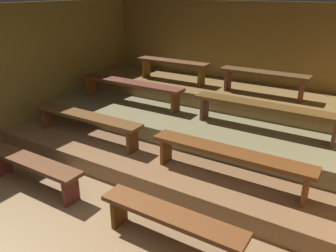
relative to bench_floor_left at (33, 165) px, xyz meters
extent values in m
cube|color=brown|center=(1.12, 1.76, -0.39)|extent=(6.50, 5.79, 0.08)
cube|color=olive|center=(1.12, 4.28, 0.85)|extent=(6.50, 0.06, 2.40)
cube|color=brown|center=(-1.76, 1.76, 0.85)|extent=(0.06, 5.79, 2.40)
cube|color=brown|center=(1.12, 2.44, -0.22)|extent=(5.70, 3.63, 0.27)
cube|color=#716947|center=(1.12, 2.93, 0.05)|extent=(5.70, 2.64, 0.27)
cube|color=brown|center=(1.12, 3.56, 0.32)|extent=(5.70, 1.39, 0.27)
cube|color=#55321C|center=(0.00, 0.00, 0.05)|extent=(1.67, 0.31, 0.05)
cube|color=brown|center=(-0.72, 0.00, -0.16)|extent=(0.05, 0.25, 0.38)
cube|color=brown|center=(0.72, 0.00, -0.16)|extent=(0.05, 0.25, 0.38)
cube|color=brown|center=(2.24, 0.00, 0.05)|extent=(1.67, 0.31, 0.05)
cube|color=#563311|center=(1.52, 0.00, -0.16)|extent=(0.05, 0.25, 0.38)
cube|color=brown|center=(-0.15, 1.20, 0.32)|extent=(2.17, 0.31, 0.05)
cube|color=#523119|center=(-1.11, 1.20, 0.11)|extent=(0.05, 0.25, 0.38)
cube|color=#523119|center=(0.81, 1.20, 0.11)|extent=(0.05, 0.25, 0.38)
cube|color=brown|center=(2.39, 1.20, 0.32)|extent=(2.17, 0.31, 0.05)
cube|color=brown|center=(1.42, 1.20, 0.11)|extent=(0.05, 0.25, 0.38)
cube|color=brown|center=(3.35, 1.20, 0.11)|extent=(0.05, 0.25, 0.38)
cube|color=brown|center=(-0.19, 2.46, 0.59)|extent=(2.29, 0.31, 0.05)
cube|color=#583213|center=(-1.22, 2.46, 0.37)|extent=(0.05, 0.25, 0.38)
cube|color=#583213|center=(0.83, 2.46, 0.37)|extent=(0.05, 0.25, 0.38)
cube|color=brown|center=(2.43, 2.46, 0.59)|extent=(2.29, 0.31, 0.05)
cube|color=#533628|center=(1.41, 2.46, 0.37)|extent=(0.05, 0.25, 0.38)
cube|color=#533628|center=(3.45, 2.46, 0.37)|extent=(0.05, 0.25, 0.38)
cube|color=brown|center=(0.16, 3.46, 0.86)|extent=(1.59, 0.31, 0.05)
cube|color=brown|center=(-0.52, 3.46, 0.64)|extent=(0.05, 0.25, 0.38)
cube|color=brown|center=(0.84, 3.46, 0.64)|extent=(0.05, 0.25, 0.38)
cube|color=brown|center=(2.08, 3.46, 0.86)|extent=(1.59, 0.31, 0.05)
cube|color=brown|center=(1.40, 3.46, 0.64)|extent=(0.05, 0.25, 0.38)
cube|color=brown|center=(2.75, 3.46, 0.64)|extent=(0.05, 0.25, 0.38)
camera|label=1|loc=(3.77, -2.52, 2.27)|focal=36.22mm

